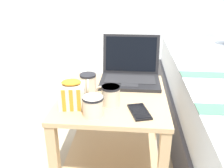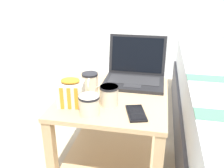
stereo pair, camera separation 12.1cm
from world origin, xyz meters
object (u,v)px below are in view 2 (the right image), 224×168
Objects in this scene: mug_front_right at (109,95)px; mug_mid_center at (89,104)px; mug_front_left at (90,82)px; laptop at (135,73)px; snack_bag at (71,93)px; cell_phone at (136,113)px.

mug_front_right is 0.98× the size of mug_mid_center.
mug_front_right is (0.13, -0.13, -0.00)m from mug_front_left.
laptop reaches higher than snack_bag.
laptop reaches higher than mug_mid_center.
mug_front_left is 0.18m from mug_front_right.
mug_front_left is 0.95× the size of snack_bag.
snack_bag is at bearing 173.69° from cell_phone.
laptop is 0.38m from cell_phone.
mug_mid_center is (0.06, -0.23, -0.01)m from mug_front_left.
mug_front_left is at bearing 105.08° from mug_mid_center.
cell_phone is at bearing -24.80° from mug_front_right.
mug_mid_center reaches higher than cell_phone.
cell_phone is (0.20, 0.04, -0.05)m from mug_mid_center.
laptop is at bearing 74.66° from mug_front_right.
snack_bag reaches higher than mug_front_right.
mug_front_right is at bearing -44.66° from mug_front_left.
snack_bag is at bearing -170.64° from mug_front_right.
mug_front_left is 0.80× the size of cell_phone.
cell_phone is (0.27, -0.19, -0.05)m from mug_front_left.
snack_bag is (-0.05, -0.16, 0.00)m from mug_front_left.
mug_front_right is 0.12m from mug_mid_center.
laptop is 2.11× the size of cell_phone.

